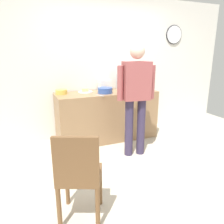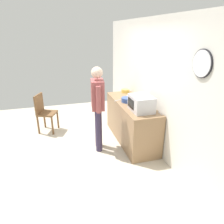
# 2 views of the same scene
# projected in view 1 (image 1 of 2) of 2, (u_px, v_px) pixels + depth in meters

# --- Properties ---
(ground_plane) EXTENTS (6.00, 6.00, 0.00)m
(ground_plane) POSITION_uv_depth(u_px,v_px,m) (145.00, 167.00, 3.15)
(ground_plane) COLOR beige
(back_wall) EXTENTS (5.40, 0.13, 2.60)m
(back_wall) POSITION_uv_depth(u_px,v_px,m) (106.00, 68.00, 4.22)
(back_wall) COLOR silver
(back_wall) RESTS_ON ground_plane
(kitchen_counter) EXTENTS (1.83, 0.62, 0.90)m
(kitchen_counter) POSITION_uv_depth(u_px,v_px,m) (107.00, 116.00, 4.07)
(kitchen_counter) COLOR #93704C
(kitchen_counter) RESTS_ON ground_plane
(microwave) EXTENTS (0.50, 0.39, 0.30)m
(microwave) POSITION_uv_depth(u_px,v_px,m) (133.00, 82.00, 4.09)
(microwave) COLOR silver
(microwave) RESTS_ON kitchen_counter
(sandwich_plate) EXTENTS (0.26, 0.26, 0.07)m
(sandwich_plate) POSITION_uv_depth(u_px,v_px,m) (85.00, 91.00, 3.92)
(sandwich_plate) COLOR white
(sandwich_plate) RESTS_ON kitchen_counter
(salad_bowl) EXTENTS (0.20, 0.20, 0.08)m
(salad_bowl) POSITION_uv_depth(u_px,v_px,m) (61.00, 92.00, 3.77)
(salad_bowl) COLOR gold
(salad_bowl) RESTS_ON kitchen_counter
(cereal_bowl) EXTENTS (0.26, 0.26, 0.10)m
(cereal_bowl) POSITION_uv_depth(u_px,v_px,m) (105.00, 90.00, 3.84)
(cereal_bowl) COLOR #33519E
(cereal_bowl) RESTS_ON kitchen_counter
(toaster) EXTENTS (0.22, 0.18, 0.20)m
(toaster) POSITION_uv_depth(u_px,v_px,m) (105.00, 85.00, 4.12)
(toaster) COLOR silver
(toaster) RESTS_ON kitchen_counter
(fork_utensil) EXTENTS (0.08, 0.16, 0.01)m
(fork_utensil) POSITION_uv_depth(u_px,v_px,m) (100.00, 95.00, 3.64)
(fork_utensil) COLOR silver
(fork_utensil) RESTS_ON kitchen_counter
(spoon_utensil) EXTENTS (0.17, 0.03, 0.01)m
(spoon_utensil) POSITION_uv_depth(u_px,v_px,m) (136.00, 87.00, 4.47)
(spoon_utensil) COLOR silver
(spoon_utensil) RESTS_ON kitchen_counter
(person_standing) EXTENTS (0.58, 0.30, 1.72)m
(person_standing) POSITION_uv_depth(u_px,v_px,m) (136.00, 93.00, 3.28)
(person_standing) COLOR #352B48
(person_standing) RESTS_ON ground_plane
(wooden_chair) EXTENTS (0.52, 0.52, 0.94)m
(wooden_chair) POSITION_uv_depth(u_px,v_px,m) (79.00, 174.00, 2.02)
(wooden_chair) COLOR brown
(wooden_chair) RESTS_ON ground_plane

